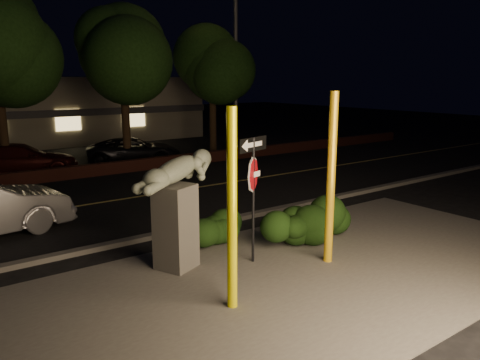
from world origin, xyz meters
name	(u,v)px	position (x,y,z in m)	size (l,w,h in m)	color
ground	(96,183)	(0.00, 10.00, 0.00)	(90.00, 90.00, 0.00)	black
patio	(288,281)	(0.00, -1.00, 0.01)	(14.00, 6.00, 0.02)	#4C4944
road	(127,199)	(0.00, 7.00, 0.01)	(80.00, 8.00, 0.01)	black
lane_marking	(127,198)	(0.00, 7.00, 0.02)	(80.00, 0.12, 0.01)	tan
curb	(189,228)	(0.00, 2.90, 0.06)	(80.00, 0.25, 0.12)	#4C4944
brick_wall	(84,171)	(0.00, 11.30, 0.25)	(40.00, 0.35, 0.50)	#4D2018
parking_lot	(48,158)	(0.00, 17.00, 0.01)	(40.00, 12.00, 0.01)	black
building	(11,110)	(0.00, 24.99, 2.00)	(22.00, 10.20, 4.00)	#6E6858
tree_far_c	(122,37)	(2.50, 12.80, 5.66)	(4.80, 4.80, 7.84)	black
tree_far_d	(212,48)	(7.50, 13.30, 5.42)	(4.40, 4.40, 7.42)	black
yellow_pole_left	(232,211)	(-1.51, -1.22, 1.74)	(0.17, 0.17, 3.49)	#FFF507
yellow_pole_right	(331,180)	(1.37, -0.75, 1.84)	(0.18, 0.18, 3.67)	gold
signpost	(253,175)	(0.04, 0.19, 1.94)	(0.89, 0.29, 2.73)	black
sculpture	(176,199)	(-1.42, 0.91, 1.49)	(2.19, 1.39, 2.41)	#4C4944
hedge_center	(214,227)	(-0.08, 1.53, 0.47)	(1.79, 0.84, 0.93)	black
hedge_right	(287,225)	(1.22, 0.43, 0.55)	(1.69, 0.90, 1.10)	black
hedge_far_right	(317,216)	(2.31, 0.53, 0.57)	(1.63, 1.02, 1.13)	black
streetlight	(232,32)	(8.39, 12.78, 6.21)	(1.57, 0.46, 10.44)	#48484D
parked_car_darkred	(20,160)	(-1.98, 13.24, 0.65)	(1.83, 4.50, 1.31)	#390F0D
parked_car_dark	(134,150)	(3.03, 13.30, 0.59)	(1.97, 4.27, 1.19)	black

